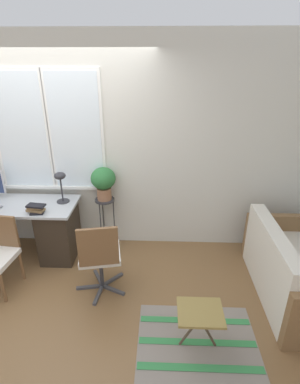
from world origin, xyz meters
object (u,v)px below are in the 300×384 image
Objects in this scene: mouse at (1,207)px; potted_plant at (103,181)px; plant_stand at (105,206)px; desk_lamp at (60,180)px; book_stack at (36,209)px; folding_stool at (200,315)px; couch_loveseat at (291,273)px; office_chair_swivel at (100,255)px.

potted_plant is at bearing 16.23° from mouse.
mouse is at bearing -163.77° from plant_stand.
desk_lamp is at bearing -163.48° from potted_plant.
mouse is 1.25m from plant_stand.
book_stack reaches higher than plant_stand.
book_stack is 0.56× the size of folding_stool.
folding_stool is (1.80, -1.11, -0.42)m from book_stack.
folding_stool is at bearing 123.52° from couch_loveseat.
desk_lamp is 0.56× the size of plant_stand.
desk_lamp is at bearing 53.48° from book_stack.
book_stack is 0.16× the size of couch_loveseat.
potted_plant reaches higher than book_stack.
desk_lamp is 0.66m from plant_stand.
desk_lamp is 2.22m from folding_stool.
plant_stand is at bearing 16.52° from desk_lamp.
potted_plant is at bearing -94.89° from office_chair_swivel.
book_stack is at bearing -40.16° from office_chair_swivel.
couch_loveseat is at bearing 33.52° from folding_stool.
book_stack reaches higher than mouse.
book_stack is (-0.22, -0.30, -0.24)m from desk_lamp.
office_chair_swivel is 0.61× the size of couch_loveseat.
potted_plant is (0.72, 0.45, 0.18)m from book_stack.
couch_loveseat is 1.28m from folding_stool.
plant_stand is at bearing 0.00° from potted_plant.
office_chair_swivel is 0.92m from plant_stand.
book_stack is at bearing -126.52° from desk_lamp.
office_chair_swivel is 1.19m from folding_stool.
mouse is 1.26m from potted_plant.
office_chair_swivel reaches higher than folding_stool.
office_chair_swivel is 1.03m from potted_plant.
office_chair_swivel is at bearing -84.02° from plant_stand.
office_chair_swivel is at bearing -84.02° from potted_plant.
couch_loveseat is at bearing -21.51° from plant_stand.
folding_stool is (1.09, -1.56, -0.60)m from potted_plant.
mouse is 1.43m from office_chair_swivel.
couch_loveseat reaches higher than plant_stand.
mouse is at bearing -163.97° from desk_lamp.
book_stack is at bearing 148.43° from folding_stool.
book_stack reaches higher than couch_loveseat.
office_chair_swivel is (0.81, -0.46, -0.30)m from book_stack.
potted_plant reaches higher than plant_stand.
potted_plant reaches higher than office_chair_swivel.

